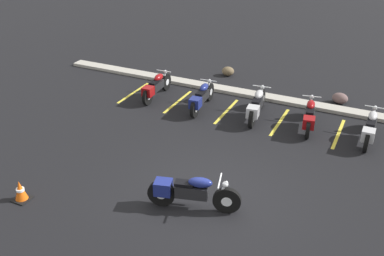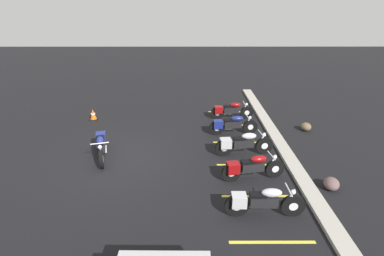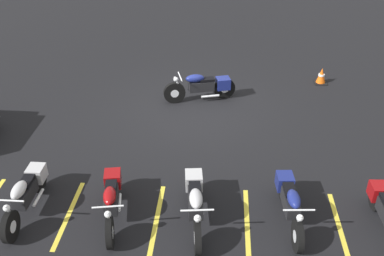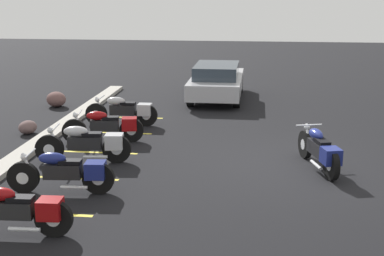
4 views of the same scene
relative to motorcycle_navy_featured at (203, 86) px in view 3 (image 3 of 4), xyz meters
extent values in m
plane|color=black|center=(0.20, 0.60, -0.46)|extent=(60.00, 60.00, 0.00)
cylinder|color=black|center=(0.86, 0.23, -0.13)|extent=(0.67, 0.29, 0.66)
cylinder|color=silver|center=(0.86, 0.23, -0.13)|extent=(0.27, 0.19, 0.25)
cylinder|color=black|center=(-0.64, -0.18, -0.13)|extent=(0.67, 0.29, 0.66)
cylinder|color=silver|center=(-0.64, -0.18, -0.13)|extent=(0.27, 0.19, 0.25)
cube|color=black|center=(0.06, 0.02, 0.02)|extent=(0.81, 0.47, 0.30)
ellipsoid|color=navy|center=(0.25, 0.07, 0.29)|extent=(0.61, 0.40, 0.24)
cube|color=black|center=(-0.10, -0.03, 0.22)|extent=(0.49, 0.35, 0.08)
cube|color=navy|center=(-0.59, -0.16, 0.05)|extent=(0.48, 0.45, 0.34)
cylinder|color=silver|center=(0.74, 0.20, 0.13)|extent=(0.27, 0.13, 0.53)
cylinder|color=silver|center=(0.68, 0.18, 0.39)|extent=(0.20, 0.61, 0.04)
sphere|color=silver|center=(0.81, 0.22, 0.31)|extent=(0.14, 0.14, 0.14)
cylinder|color=silver|center=(-0.22, 0.08, -0.28)|extent=(0.55, 0.21, 0.07)
cylinder|color=black|center=(-3.87, 4.64, -0.15)|extent=(0.14, 0.63, 0.62)
cylinder|color=silver|center=(-3.87, 4.64, -0.15)|extent=(0.13, 0.24, 0.24)
cube|color=maroon|center=(-3.87, 4.69, 0.02)|extent=(0.35, 0.39, 0.32)
cylinder|color=black|center=(-2.07, 5.94, -0.15)|extent=(0.16, 0.64, 0.63)
cylinder|color=silver|center=(-2.07, 5.94, -0.15)|extent=(0.14, 0.25, 0.24)
cylinder|color=black|center=(-1.96, 4.46, -0.15)|extent=(0.16, 0.64, 0.63)
cylinder|color=silver|center=(-1.96, 4.46, -0.15)|extent=(0.14, 0.25, 0.24)
cube|color=black|center=(-2.01, 5.15, 0.00)|extent=(0.32, 0.75, 0.29)
ellipsoid|color=navy|center=(-2.03, 5.34, 0.26)|extent=(0.29, 0.55, 0.23)
cube|color=black|center=(-2.00, 4.99, 0.19)|extent=(0.26, 0.44, 0.08)
cube|color=navy|center=(-1.96, 4.50, 0.03)|extent=(0.37, 0.41, 0.33)
cylinder|color=silver|center=(-2.06, 5.82, 0.10)|extent=(0.08, 0.25, 0.51)
cylinder|color=silver|center=(-2.06, 5.76, 0.35)|extent=(0.59, 0.08, 0.03)
sphere|color=silver|center=(-2.07, 5.89, 0.28)|extent=(0.13, 0.13, 0.13)
cylinder|color=silver|center=(-2.13, 4.90, -0.29)|extent=(0.11, 0.53, 0.07)
cylinder|color=black|center=(-0.20, 6.12, -0.13)|extent=(0.20, 0.67, 0.66)
cylinder|color=silver|center=(-0.20, 6.12, -0.13)|extent=(0.15, 0.26, 0.25)
cylinder|color=black|center=(-0.02, 4.58, -0.13)|extent=(0.20, 0.67, 0.66)
cylinder|color=silver|center=(-0.02, 4.58, -0.13)|extent=(0.15, 0.26, 0.25)
cube|color=black|center=(-0.10, 5.30, 0.02)|extent=(0.37, 0.79, 0.30)
ellipsoid|color=#B7B7BC|center=(-0.12, 5.50, 0.29)|extent=(0.32, 0.59, 0.24)
cube|color=black|center=(-0.08, 5.13, 0.22)|extent=(0.29, 0.47, 0.08)
cube|color=#B7B7BC|center=(-0.02, 4.63, 0.05)|extent=(0.40, 0.44, 0.34)
cylinder|color=silver|center=(-0.18, 6.00, 0.13)|extent=(0.09, 0.27, 0.53)
cylinder|color=silver|center=(-0.18, 5.94, 0.39)|extent=(0.62, 0.11, 0.04)
sphere|color=silver|center=(-0.19, 6.07, 0.31)|extent=(0.14, 0.14, 0.14)
cylinder|color=silver|center=(-0.21, 5.04, -0.28)|extent=(0.13, 0.56, 0.07)
cylinder|color=black|center=(1.47, 6.09, -0.15)|extent=(0.22, 0.64, 0.63)
cylinder|color=silver|center=(1.47, 6.09, -0.15)|extent=(0.16, 0.26, 0.24)
cylinder|color=black|center=(1.73, 4.63, -0.15)|extent=(0.22, 0.64, 0.63)
cylinder|color=silver|center=(1.73, 4.63, -0.15)|extent=(0.16, 0.26, 0.24)
cube|color=black|center=(1.61, 5.32, 0.00)|extent=(0.39, 0.76, 0.29)
ellipsoid|color=maroon|center=(1.58, 5.50, 0.26)|extent=(0.34, 0.57, 0.23)
cube|color=black|center=(1.64, 5.16, 0.19)|extent=(0.30, 0.45, 0.08)
cube|color=maroon|center=(1.72, 4.68, 0.03)|extent=(0.40, 0.44, 0.33)
cylinder|color=silver|center=(1.49, 5.98, 0.10)|extent=(0.10, 0.26, 0.51)
cylinder|color=silver|center=(1.50, 5.92, 0.35)|extent=(0.59, 0.14, 0.03)
sphere|color=silver|center=(1.48, 6.05, 0.28)|extent=(0.13, 0.13, 0.13)
cylinder|color=silver|center=(1.52, 5.06, -0.29)|extent=(0.16, 0.53, 0.07)
cylinder|color=black|center=(3.42, 6.08, -0.14)|extent=(0.12, 0.64, 0.64)
cylinder|color=silver|center=(3.42, 6.08, -0.14)|extent=(0.12, 0.24, 0.24)
cylinder|color=black|center=(3.42, 4.57, -0.14)|extent=(0.12, 0.64, 0.64)
cylinder|color=silver|center=(3.42, 4.57, -0.14)|extent=(0.12, 0.24, 0.24)
cube|color=black|center=(3.42, 5.27, 0.01)|extent=(0.27, 0.74, 0.29)
ellipsoid|color=#B7B7BC|center=(3.42, 5.47, 0.27)|extent=(0.25, 0.55, 0.23)
cube|color=black|center=(3.42, 5.11, 0.20)|extent=(0.23, 0.43, 0.08)
cube|color=#B7B7BC|center=(3.42, 4.62, 0.03)|extent=(0.35, 0.39, 0.33)
cylinder|color=silver|center=(3.42, 5.96, 0.11)|extent=(0.06, 0.25, 0.52)
cylinder|color=silver|center=(3.42, 5.90, 0.37)|extent=(0.60, 0.04, 0.04)
sphere|color=silver|center=(3.42, 6.03, 0.29)|extent=(0.14, 0.14, 0.14)
cylinder|color=silver|center=(3.29, 5.03, -0.28)|extent=(0.07, 0.54, 0.07)
cube|color=black|center=(-3.79, -1.47, -0.45)|extent=(0.40, 0.40, 0.03)
cone|color=#EA590F|center=(-3.79, -1.47, -0.20)|extent=(0.32, 0.32, 0.52)
cylinder|color=white|center=(-3.79, -1.47, -0.17)|extent=(0.20, 0.20, 0.06)
cube|color=gold|center=(-3.03, 5.31, -0.46)|extent=(0.10, 2.10, 0.00)
cube|color=gold|center=(-1.17, 5.31, -0.46)|extent=(0.10, 2.10, 0.00)
cube|color=gold|center=(0.70, 5.31, -0.46)|extent=(0.10, 2.10, 0.00)
cube|color=gold|center=(2.56, 5.31, -0.46)|extent=(0.10, 2.10, 0.00)
camera|label=1|loc=(3.75, -7.65, 6.12)|focal=42.00mm
camera|label=2|loc=(9.99, 3.35, 4.90)|focal=28.00mm
camera|label=3|loc=(-0.53, 12.18, 6.00)|focal=42.00mm
camera|label=4|loc=(-11.53, 1.52, 3.43)|focal=50.00mm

